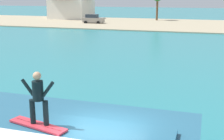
# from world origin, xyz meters

# --- Properties ---
(surfboard) EXTENTS (2.01, 0.87, 0.06)m
(surfboard) POSITION_xyz_m (-1.74, -0.75, 1.78)
(surfboard) COLOR #D8333F
(surfboard) RESTS_ON wave_crest
(surfer) EXTENTS (1.07, 0.32, 1.60)m
(surfer) POSITION_xyz_m (-1.69, -0.72, 2.70)
(surfer) COLOR black
(surfer) RESTS_ON surfboard
(shoreline_bank) EXTENTS (120.00, 24.10, 0.17)m
(shoreline_bank) POSITION_xyz_m (0.00, 50.30, 0.09)
(shoreline_bank) COLOR tan
(shoreline_bank) RESTS_ON ground_plane
(car_near_shore) EXTENTS (3.98, 2.04, 1.86)m
(car_near_shore) POSITION_xyz_m (-18.39, 47.59, 0.94)
(car_near_shore) COLOR gray
(car_near_shore) RESTS_ON ground_plane
(house_with_chimney) EXTENTS (10.41, 10.41, 7.30)m
(house_with_chimney) POSITION_xyz_m (-27.39, 57.36, 3.88)
(house_with_chimney) COLOR silver
(house_with_chimney) RESTS_ON ground_plane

